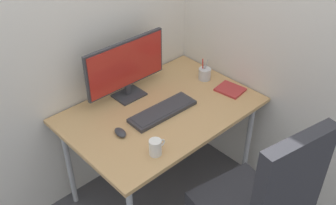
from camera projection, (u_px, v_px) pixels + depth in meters
ground_plane at (162, 187)px, 2.92m from camera, size 8.00×8.00×0.00m
desk at (161, 116)px, 2.54m from camera, size 1.23×0.82×0.73m
monitor at (126, 66)px, 2.50m from camera, size 0.60×0.16×0.40m
keyboard at (163, 111)px, 2.46m from camera, size 0.46×0.16×0.03m
mouse at (120, 132)px, 2.28m from camera, size 0.07×0.10×0.03m
pen_holder at (205, 74)px, 2.77m from camera, size 0.09×0.09×0.16m
notebook at (230, 90)px, 2.67m from camera, size 0.17×0.19×0.01m
coffee_mug at (156, 147)px, 2.13m from camera, size 0.11×0.07×0.10m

